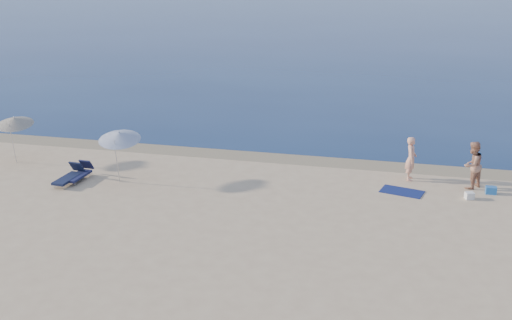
{
  "coord_description": "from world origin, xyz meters",
  "views": [
    {
      "loc": [
        3.52,
        -8.07,
        9.47
      ],
      "look_at": [
        -2.11,
        16.0,
        1.0
      ],
      "focal_mm": 45.0,
      "sensor_mm": 36.0,
      "label": 1
    }
  ],
  "objects": [
    {
      "name": "umbrella_near",
      "position": [
        -7.62,
        15.04,
        1.92
      ],
      "size": [
        2.03,
        2.05,
        2.28
      ],
      "rotation": [
        0.0,
        0.0,
        0.2
      ],
      "color": "silver",
      "rests_on": "ground"
    },
    {
      "name": "person_right",
      "position": [
        6.44,
        17.45,
        0.97
      ],
      "size": [
        1.17,
        1.2,
        1.95
      ],
      "primitive_type": "imported",
      "rotation": [
        0.0,
        0.0,
        -2.25
      ],
      "color": "#AB745A",
      "rests_on": "ground"
    },
    {
      "name": "lounger_left",
      "position": [
        -9.63,
        14.29,
        0.27
      ],
      "size": [
        0.67,
        1.71,
        0.74
      ],
      "rotation": [
        0.0,
        0.0,
        -0.08
      ],
      "color": "#121933",
      "rests_on": "ground"
    },
    {
      "name": "white_bag",
      "position": [
        6.33,
        16.2,
        0.13
      ],
      "size": [
        0.39,
        0.36,
        0.27
      ],
      "primitive_type": "cube",
      "rotation": [
        0.0,
        0.0,
        0.35
      ],
      "color": "silver",
      "rests_on": "ground"
    },
    {
      "name": "beach_towel",
      "position": [
        3.78,
        16.35,
        0.01
      ],
      "size": [
        1.81,
        1.29,
        0.03
      ],
      "primitive_type": "cube",
      "rotation": [
        0.0,
        0.0,
        -0.25
      ],
      "color": "#0E174A",
      "rests_on": "ground"
    },
    {
      "name": "wet_sand_strip",
      "position": [
        0.0,
        19.4,
        0.0
      ],
      "size": [
        240.0,
        1.6,
        0.0
      ],
      "primitive_type": "cube",
      "color": "#847254",
      "rests_on": "ground"
    },
    {
      "name": "person_left",
      "position": [
        4.06,
        17.87,
        0.92
      ],
      "size": [
        0.45,
        0.68,
        1.85
      ],
      "primitive_type": "imported",
      "rotation": [
        0.0,
        0.0,
        1.57
      ],
      "color": "tan",
      "rests_on": "ground"
    },
    {
      "name": "umbrella_far",
      "position": [
        -13.19,
        16.23,
        1.88
      ],
      "size": [
        1.95,
        1.97,
        2.22
      ],
      "rotation": [
        0.0,
        0.0,
        0.22
      ],
      "color": "silver",
      "rests_on": "ground"
    },
    {
      "name": "sea",
      "position": [
        0.0,
        100.0,
        0.0
      ],
      "size": [
        240.0,
        160.0,
        0.01
      ],
      "primitive_type": "cube",
      "color": "#0B1F44",
      "rests_on": "ground"
    },
    {
      "name": "lounger_right",
      "position": [
        -9.38,
        14.7,
        0.26
      ],
      "size": [
        0.63,
        1.64,
        0.71
      ],
      "rotation": [
        0.0,
        0.0,
        -0.06
      ],
      "color": "#161A3D",
      "rests_on": "ground"
    },
    {
      "name": "blue_cooler",
      "position": [
        7.2,
        16.96,
        0.15
      ],
      "size": [
        0.41,
        0.29,
        0.29
      ],
      "primitive_type": "cube",
      "rotation": [
        0.0,
        0.0,
        -0.0
      ],
      "color": "#1F5EAA",
      "rests_on": "ground"
    }
  ]
}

